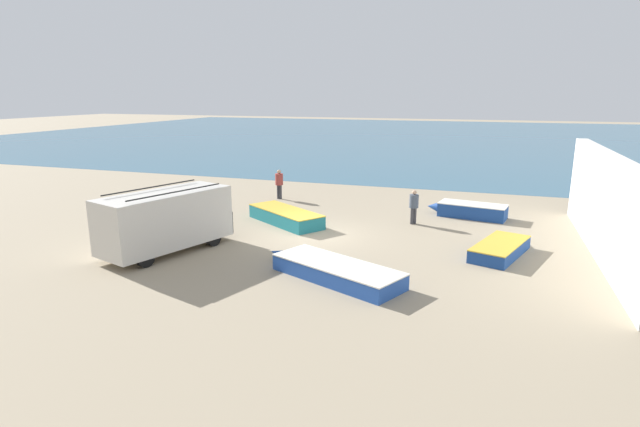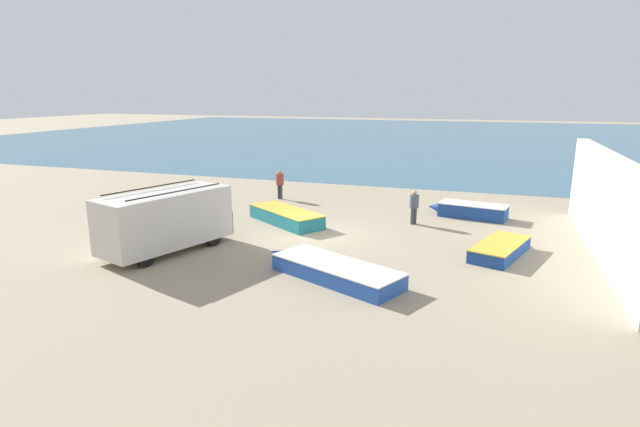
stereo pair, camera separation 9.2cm
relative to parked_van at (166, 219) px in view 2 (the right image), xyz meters
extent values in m
plane|color=gray|center=(4.53, 3.88, -1.27)|extent=(200.00, 200.00, 0.00)
cube|color=#33607A|center=(4.53, 55.88, -1.27)|extent=(120.00, 80.00, 0.01)
cube|color=silver|center=(15.58, 4.88, 0.62)|extent=(0.50, 13.31, 3.78)
cube|color=beige|center=(-0.01, -0.03, 0.02)|extent=(3.37, 5.35, 2.02)
cube|color=black|center=(0.78, 2.40, -0.54)|extent=(1.71, 0.64, 0.91)
cube|color=#1E232D|center=(0.75, 2.32, 0.63)|extent=(1.63, 0.58, 0.65)
cylinder|color=black|center=(-0.32, 1.70, -0.94)|extent=(0.41, 0.69, 0.65)
cylinder|color=black|center=(1.26, 1.19, -0.94)|extent=(0.41, 0.69, 0.65)
cylinder|color=black|center=(-1.28, -1.25, -0.94)|extent=(0.41, 0.69, 0.65)
cylinder|color=black|center=(0.31, -1.76, -0.94)|extent=(0.41, 0.69, 0.65)
cylinder|color=black|center=(-0.72, 0.20, 1.15)|extent=(1.31, 3.92, 0.05)
cylinder|color=black|center=(0.70, -0.26, 1.15)|extent=(1.31, 3.92, 0.05)
cube|color=#1E757F|center=(2.62, 5.39, -0.97)|extent=(4.29, 3.53, 0.60)
cone|color=#1E757F|center=(0.50, 6.80, -0.97)|extent=(1.08, 0.98, 0.57)
cube|color=gold|center=(2.62, 5.39, -0.73)|extent=(0.91, 1.24, 0.05)
cube|color=gold|center=(2.62, 5.39, -0.65)|extent=(4.33, 3.56, 0.04)
cube|color=navy|center=(12.03, 3.57, -1.04)|extent=(2.27, 3.49, 0.46)
cone|color=navy|center=(12.65, 5.45, -1.04)|extent=(0.64, 0.81, 0.44)
cube|color=gold|center=(12.03, 3.57, -0.88)|extent=(1.22, 0.57, 0.05)
cube|color=gold|center=(12.03, 3.57, -0.79)|extent=(2.30, 3.53, 0.04)
cube|color=#234CA3|center=(-3.33, 5.24, -0.99)|extent=(3.19, 3.97, 0.56)
cone|color=#234CA3|center=(-2.22, 7.19, -0.99)|extent=(0.86, 0.97, 0.53)
cube|color=gold|center=(-3.33, 5.24, -0.77)|extent=(1.36, 0.89, 0.05)
cube|color=gold|center=(-3.33, 5.24, -0.69)|extent=(3.22, 4.01, 0.04)
cube|color=navy|center=(10.82, 9.35, -0.95)|extent=(3.31, 1.84, 0.64)
cone|color=navy|center=(8.95, 9.69, -0.95)|extent=(0.79, 0.72, 0.61)
cube|color=silver|center=(10.82, 9.35, -0.70)|extent=(0.41, 1.21, 0.05)
cube|color=silver|center=(10.82, 9.35, -0.61)|extent=(3.34, 1.85, 0.04)
cube|color=#234CA3|center=(6.98, -0.75, -1.02)|extent=(4.74, 3.28, 0.51)
cone|color=#234CA3|center=(4.48, 0.37, -1.02)|extent=(1.10, 0.84, 0.48)
cube|color=silver|center=(6.98, -0.75, -0.83)|extent=(0.78, 1.41, 0.05)
cube|color=silver|center=(6.98, -0.75, -0.74)|extent=(4.79, 3.31, 0.04)
cylinder|color=#38383D|center=(0.10, 10.36, -0.86)|extent=(0.15, 0.15, 0.81)
cylinder|color=#38383D|center=(0.26, 10.31, -0.86)|extent=(0.15, 0.15, 0.81)
cylinder|color=#993833|center=(0.18, 10.34, -0.13)|extent=(0.44, 0.44, 0.64)
sphere|color=tan|center=(0.18, 10.34, 0.30)|extent=(0.22, 0.22, 0.22)
cylinder|color=#38383D|center=(8.22, 7.10, -0.89)|extent=(0.14, 0.14, 0.77)
cylinder|color=#38383D|center=(8.34, 7.21, -0.89)|extent=(0.14, 0.14, 0.77)
cylinder|color=#424C5B|center=(8.28, 7.16, -0.20)|extent=(0.42, 0.42, 0.61)
sphere|color=tan|center=(8.28, 7.16, 0.21)|extent=(0.21, 0.21, 0.21)
camera|label=1|loc=(11.36, -15.42, 4.65)|focal=28.00mm
camera|label=2|loc=(11.45, -15.39, 4.65)|focal=28.00mm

